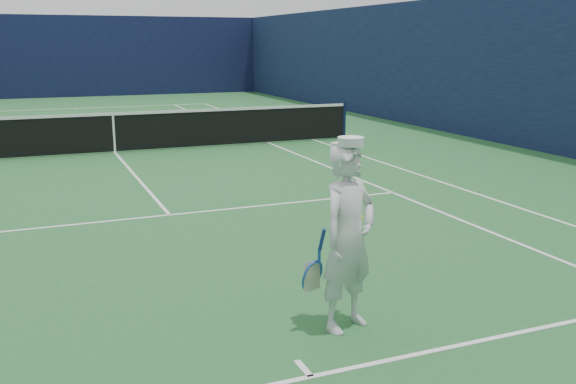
# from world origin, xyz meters

# --- Properties ---
(ground) EXTENTS (80.00, 80.00, 0.00)m
(ground) POSITION_xyz_m (0.00, 0.00, 0.00)
(ground) COLOR #25622E
(ground) RESTS_ON ground
(court_markings) EXTENTS (11.03, 23.83, 0.01)m
(court_markings) POSITION_xyz_m (0.00, 0.00, 0.00)
(court_markings) COLOR white
(court_markings) RESTS_ON ground
(windscreen_fence) EXTENTS (20.12, 36.12, 4.00)m
(windscreen_fence) POSITION_xyz_m (0.00, 0.00, 2.00)
(windscreen_fence) COLOR #0E1334
(windscreen_fence) RESTS_ON ground
(tennis_net) EXTENTS (12.88, 0.09, 1.07)m
(tennis_net) POSITION_xyz_m (0.00, 0.00, 0.55)
(tennis_net) COLOR #141E4C
(tennis_net) RESTS_ON ground
(tennis_player) EXTENTS (0.87, 0.64, 1.86)m
(tennis_player) POSITION_xyz_m (0.72, -11.14, 0.91)
(tennis_player) COLOR white
(tennis_player) RESTS_ON ground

